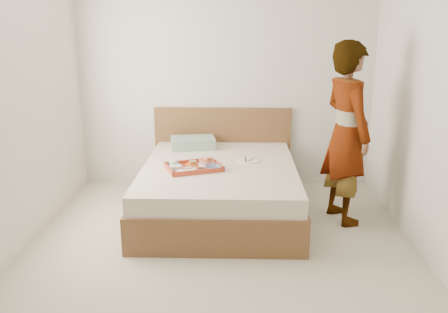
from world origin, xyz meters
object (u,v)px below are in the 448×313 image
Objects in this scene: tray at (194,167)px; dinner_plate at (248,160)px; bed at (219,189)px; person at (346,134)px.

tray reaches higher than dinner_plate.
bed is 1.12× the size of person.
person is at bearing -5.01° from bed.
dinner_plate reaches higher than bed.
bed is 0.41m from tray.
tray is at bearing -149.97° from bed.
dinner_plate is at bearing 55.95° from person.
dinner_plate is at bearing 27.33° from bed.
tray is at bearing -151.42° from dinner_plate.
person reaches higher than dinner_plate.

